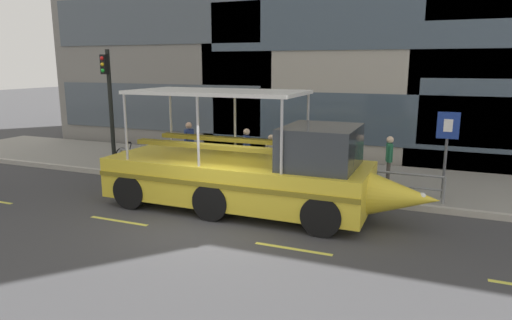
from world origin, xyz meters
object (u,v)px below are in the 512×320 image
object	(u,v)px
leaned_bicycle	(134,157)
pedestrian_near_bow	(389,156)
parking_sign	(447,140)
duck_tour_boat	(254,173)
traffic_light_pole	(109,97)
pedestrian_near_stern	(189,141)
pedestrian_mid_left	(271,152)
pedestrian_mid_right	(247,148)

from	to	relation	value
leaned_bicycle	pedestrian_near_bow	world-z (taller)	pedestrian_near_bow
parking_sign	duck_tour_boat	bearing A→B (deg)	-151.97
traffic_light_pole	parking_sign	size ratio (longest dim) A/B	1.73
leaned_bicycle	duck_tour_boat	xyz separation A→B (m)	(6.07, -2.62, 0.52)
leaned_bicycle	pedestrian_near_stern	world-z (taller)	pedestrian_near_stern
duck_tour_boat	pedestrian_near_stern	bearing A→B (deg)	141.23
pedestrian_near_bow	pedestrian_mid_left	xyz separation A→B (m)	(-3.82, -0.56, -0.06)
pedestrian_near_bow	pedestrian_mid_right	size ratio (longest dim) A/B	0.97
duck_tour_boat	pedestrian_mid_right	distance (m)	3.32
traffic_light_pole	duck_tour_boat	distance (m)	7.69
parking_sign	pedestrian_near_bow	xyz separation A→B (m)	(-1.64, 0.85, -0.75)
parking_sign	leaned_bicycle	bearing A→B (deg)	179.91
parking_sign	pedestrian_mid_right	distance (m)	6.44
pedestrian_near_bow	pedestrian_mid_left	distance (m)	3.86
leaned_bicycle	pedestrian_mid_right	size ratio (longest dim) A/B	1.04
leaned_bicycle	pedestrian_mid_left	xyz separation A→B (m)	(5.50, 0.27, 0.55)
leaned_bicycle	duck_tour_boat	size ratio (longest dim) A/B	0.19
leaned_bicycle	pedestrian_near_stern	distance (m)	2.32
traffic_light_pole	duck_tour_boat	bearing A→B (deg)	-20.20
leaned_bicycle	pedestrian_mid_left	size ratio (longest dim) A/B	1.14
pedestrian_mid_right	leaned_bicycle	bearing A→B (deg)	-175.80
traffic_light_pole	leaned_bicycle	xyz separation A→B (m)	(0.96, 0.04, -2.28)
pedestrian_mid_right	pedestrian_near_stern	size ratio (longest dim) A/B	0.95
leaned_bicycle	pedestrian_near_stern	xyz separation A→B (m)	(2.15, 0.52, 0.69)
pedestrian_mid_right	pedestrian_near_stern	world-z (taller)	pedestrian_near_stern
pedestrian_mid_left	leaned_bicycle	bearing A→B (deg)	-177.14
parking_sign	pedestrian_mid_left	world-z (taller)	parking_sign
pedestrian_mid_left	traffic_light_pole	bearing A→B (deg)	-177.23
duck_tour_boat	pedestrian_mid_left	distance (m)	2.95
pedestrian_near_bow	pedestrian_mid_right	distance (m)	4.78
parking_sign	pedestrian_near_stern	xyz separation A→B (m)	(-8.81, 0.54, -0.66)
duck_tour_boat	pedestrian_near_bow	bearing A→B (deg)	46.72
pedestrian_mid_left	pedestrian_near_stern	bearing A→B (deg)	175.81
duck_tour_boat	pedestrian_mid_right	size ratio (longest dim) A/B	5.52
pedestrian_near_stern	pedestrian_near_bow	bearing A→B (deg)	2.48
duck_tour_boat	pedestrian_mid_left	size ratio (longest dim) A/B	6.05
traffic_light_pole	pedestrian_near_bow	bearing A→B (deg)	4.82
traffic_light_pole	parking_sign	distance (m)	11.96
traffic_light_pole	pedestrian_near_bow	world-z (taller)	traffic_light_pole
pedestrian_mid_right	pedestrian_near_bow	bearing A→B (deg)	5.95
pedestrian_near_bow	pedestrian_mid_left	size ratio (longest dim) A/B	1.06
traffic_light_pole	pedestrian_mid_left	bearing A→B (deg)	2.77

